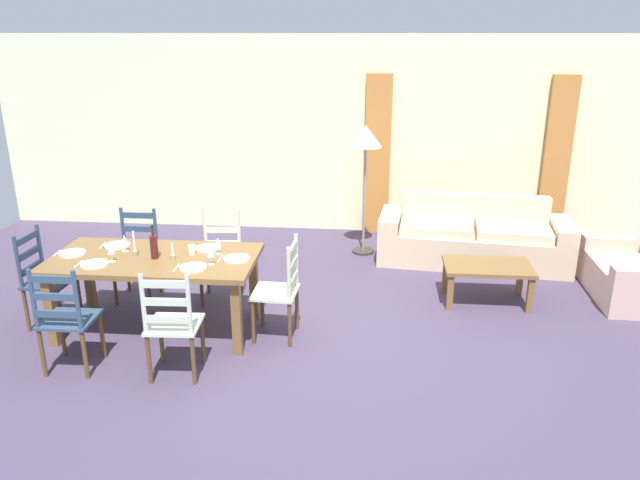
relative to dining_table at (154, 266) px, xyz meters
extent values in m
cube|color=#463A51|center=(1.45, 0.06, -0.67)|extent=(9.60, 9.60, 0.02)
cube|color=beige|center=(1.45, 3.36, 0.69)|extent=(9.60, 0.16, 2.70)
cube|color=#C07836|center=(2.04, 3.22, 0.44)|extent=(0.35, 0.08, 2.20)
cube|color=#C07836|center=(4.44, 3.22, 0.44)|extent=(0.35, 0.08, 2.20)
cube|color=brown|center=(0.00, 0.00, 0.06)|extent=(1.90, 0.96, 0.05)
cube|color=brown|center=(-0.85, -0.38, -0.31)|extent=(0.08, 0.08, 0.70)
cube|color=brown|center=(0.85, -0.38, -0.31)|extent=(0.08, 0.08, 0.70)
cube|color=brown|center=(-0.85, 0.38, -0.31)|extent=(0.08, 0.08, 0.70)
cube|color=brown|center=(0.85, 0.38, -0.31)|extent=(0.08, 0.08, 0.70)
cube|color=#304760|center=(-0.49, -0.73, -0.22)|extent=(0.43, 0.41, 0.03)
cylinder|color=brown|center=(-0.67, -0.56, -0.45)|extent=(0.04, 0.04, 0.43)
cylinder|color=brown|center=(-0.31, -0.55, -0.45)|extent=(0.04, 0.04, 0.43)
cylinder|color=brown|center=(-0.66, -0.90, -0.45)|extent=(0.04, 0.04, 0.43)
cylinder|color=brown|center=(-0.30, -0.89, -0.45)|extent=(0.04, 0.04, 0.43)
cylinder|color=#304760|center=(-0.66, -0.90, 0.05)|extent=(0.04, 0.04, 0.50)
cylinder|color=#304760|center=(-0.30, -0.89, 0.05)|extent=(0.04, 0.04, 0.50)
cube|color=#304760|center=(-0.48, -0.90, -0.08)|extent=(0.38, 0.03, 0.06)
cube|color=#304760|center=(-0.48, -0.90, 0.07)|extent=(0.38, 0.03, 0.06)
cube|color=#304760|center=(-0.48, -0.90, 0.22)|extent=(0.38, 0.03, 0.06)
cube|color=silver|center=(0.42, -0.74, -0.22)|extent=(0.44, 0.42, 0.03)
cylinder|color=brown|center=(0.23, -0.58, -0.45)|extent=(0.04, 0.04, 0.43)
cylinder|color=brown|center=(0.59, -0.56, -0.45)|extent=(0.04, 0.04, 0.43)
cylinder|color=brown|center=(0.25, -0.92, -0.45)|extent=(0.04, 0.04, 0.43)
cylinder|color=brown|center=(0.60, -0.90, -0.45)|extent=(0.04, 0.04, 0.43)
cylinder|color=silver|center=(0.25, -0.92, 0.05)|extent=(0.04, 0.04, 0.50)
cylinder|color=silver|center=(0.60, -0.90, 0.05)|extent=(0.04, 0.04, 0.50)
cube|color=silver|center=(0.42, -0.91, -0.08)|extent=(0.38, 0.04, 0.06)
cube|color=silver|center=(0.42, -0.91, 0.07)|extent=(0.38, 0.04, 0.06)
cube|color=silver|center=(0.42, -0.91, 0.22)|extent=(0.38, 0.04, 0.06)
cube|color=#2E465B|center=(-0.47, 0.68, -0.22)|extent=(0.42, 0.40, 0.03)
cylinder|color=brown|center=(-0.29, 0.51, -0.45)|extent=(0.04, 0.04, 0.43)
cylinder|color=brown|center=(-0.65, 0.51, -0.45)|extent=(0.04, 0.04, 0.43)
cylinder|color=brown|center=(-0.29, 0.85, -0.45)|extent=(0.04, 0.04, 0.43)
cylinder|color=brown|center=(-0.65, 0.85, -0.45)|extent=(0.04, 0.04, 0.43)
cylinder|color=#2E465B|center=(-0.29, 0.85, 0.05)|extent=(0.04, 0.04, 0.50)
cylinder|color=#2E465B|center=(-0.65, 0.85, 0.05)|extent=(0.04, 0.04, 0.50)
cube|color=#2E465B|center=(-0.47, 0.85, -0.08)|extent=(0.38, 0.02, 0.06)
cube|color=#2E465B|center=(-0.47, 0.85, 0.07)|extent=(0.38, 0.02, 0.06)
cube|color=#2E465B|center=(-0.47, 0.85, 0.22)|extent=(0.38, 0.02, 0.06)
cube|color=beige|center=(0.43, 0.73, -0.22)|extent=(0.45, 0.43, 0.03)
cylinder|color=brown|center=(0.62, 0.58, -0.45)|extent=(0.04, 0.04, 0.43)
cylinder|color=brown|center=(0.26, 0.55, -0.45)|extent=(0.04, 0.04, 0.43)
cylinder|color=brown|center=(0.60, 0.91, -0.45)|extent=(0.04, 0.04, 0.43)
cylinder|color=brown|center=(0.24, 0.89, -0.45)|extent=(0.04, 0.04, 0.43)
cylinder|color=beige|center=(0.60, 0.91, 0.05)|extent=(0.04, 0.04, 0.50)
cylinder|color=beige|center=(0.24, 0.89, 0.05)|extent=(0.04, 0.04, 0.50)
cube|color=beige|center=(0.42, 0.90, -0.08)|extent=(0.38, 0.05, 0.06)
cube|color=beige|center=(0.42, 0.90, 0.07)|extent=(0.38, 0.05, 0.06)
cube|color=beige|center=(0.42, 0.90, 0.22)|extent=(0.38, 0.05, 0.06)
cube|color=#2F3D56|center=(-1.06, 0.03, -0.22)|extent=(0.42, 0.44, 0.03)
cylinder|color=brown|center=(-0.88, 0.20, -0.45)|extent=(0.04, 0.04, 0.43)
cylinder|color=brown|center=(-0.90, -0.16, -0.45)|extent=(0.04, 0.04, 0.43)
cylinder|color=brown|center=(-1.22, 0.22, -0.45)|extent=(0.04, 0.04, 0.43)
cylinder|color=brown|center=(-1.24, -0.14, -0.45)|extent=(0.04, 0.04, 0.43)
cylinder|color=#2F3D56|center=(-1.22, 0.22, 0.05)|extent=(0.04, 0.04, 0.50)
cylinder|color=#2F3D56|center=(-1.24, -0.14, 0.05)|extent=(0.04, 0.04, 0.50)
cube|color=#2F3D56|center=(-1.23, 0.04, -0.08)|extent=(0.04, 0.38, 0.06)
cube|color=#2F3D56|center=(-1.23, 0.04, 0.07)|extent=(0.04, 0.38, 0.06)
cube|color=#2F3D56|center=(-1.23, 0.04, 0.22)|extent=(0.04, 0.38, 0.06)
cube|color=beige|center=(1.13, -0.02, -0.22)|extent=(0.42, 0.44, 0.03)
cylinder|color=brown|center=(0.95, -0.19, -0.45)|extent=(0.04, 0.04, 0.43)
cylinder|color=brown|center=(0.97, 0.17, -0.45)|extent=(0.04, 0.04, 0.43)
cylinder|color=brown|center=(1.29, -0.21, -0.45)|extent=(0.04, 0.04, 0.43)
cylinder|color=brown|center=(1.31, 0.15, -0.45)|extent=(0.04, 0.04, 0.43)
cylinder|color=beige|center=(1.29, -0.21, 0.05)|extent=(0.04, 0.04, 0.50)
cylinder|color=beige|center=(1.31, 0.15, 0.05)|extent=(0.04, 0.04, 0.50)
cube|color=beige|center=(1.30, -0.03, -0.08)|extent=(0.04, 0.38, 0.06)
cube|color=beige|center=(1.30, -0.03, 0.07)|extent=(0.04, 0.38, 0.06)
cube|color=beige|center=(1.30, -0.03, 0.22)|extent=(0.04, 0.38, 0.06)
cylinder|color=white|center=(-0.45, -0.25, 0.10)|extent=(0.24, 0.24, 0.02)
cube|color=silver|center=(-0.60, -0.25, 0.09)|extent=(0.02, 0.17, 0.01)
cylinder|color=white|center=(0.45, -0.25, 0.10)|extent=(0.24, 0.24, 0.02)
cube|color=silver|center=(0.30, -0.25, 0.09)|extent=(0.02, 0.17, 0.01)
cylinder|color=white|center=(-0.45, 0.25, 0.10)|extent=(0.24, 0.24, 0.02)
cube|color=silver|center=(-0.60, 0.25, 0.09)|extent=(0.03, 0.17, 0.01)
cylinder|color=white|center=(0.45, 0.25, 0.10)|extent=(0.24, 0.24, 0.02)
cube|color=silver|center=(0.30, 0.25, 0.09)|extent=(0.02, 0.17, 0.01)
cylinder|color=white|center=(-0.78, 0.00, 0.10)|extent=(0.24, 0.24, 0.02)
cube|color=silver|center=(-0.93, 0.00, 0.09)|extent=(0.03, 0.17, 0.01)
cylinder|color=white|center=(0.78, 0.00, 0.10)|extent=(0.24, 0.24, 0.02)
cube|color=silver|center=(0.63, 0.00, 0.09)|extent=(0.02, 0.17, 0.01)
cylinder|color=#471919|center=(0.03, -0.03, 0.20)|extent=(0.07, 0.07, 0.22)
cylinder|color=#471919|center=(0.03, -0.03, 0.35)|extent=(0.02, 0.02, 0.08)
cylinder|color=black|center=(0.03, -0.03, 0.39)|extent=(0.03, 0.03, 0.02)
cylinder|color=white|center=(-0.33, -0.15, 0.09)|extent=(0.06, 0.06, 0.01)
cylinder|color=white|center=(-0.33, -0.15, 0.13)|extent=(0.01, 0.01, 0.07)
cone|color=white|center=(-0.33, -0.15, 0.21)|extent=(0.06, 0.06, 0.08)
cylinder|color=white|center=(0.58, -0.14, 0.09)|extent=(0.06, 0.06, 0.01)
cylinder|color=white|center=(0.58, -0.14, 0.13)|extent=(0.01, 0.01, 0.07)
cone|color=white|center=(0.58, -0.14, 0.21)|extent=(0.06, 0.06, 0.08)
cylinder|color=white|center=(-0.32, 0.13, 0.09)|extent=(0.06, 0.06, 0.01)
cylinder|color=white|center=(-0.32, 0.13, 0.13)|extent=(0.01, 0.01, 0.07)
cone|color=white|center=(-0.32, 0.13, 0.21)|extent=(0.06, 0.06, 0.08)
cylinder|color=white|center=(0.58, 0.13, 0.09)|extent=(0.06, 0.06, 0.01)
cylinder|color=white|center=(0.58, 0.13, 0.13)|extent=(0.01, 0.01, 0.07)
cone|color=white|center=(0.58, 0.13, 0.21)|extent=(0.06, 0.06, 0.08)
cylinder|color=beige|center=(0.33, 0.10, 0.13)|extent=(0.07, 0.07, 0.09)
cylinder|color=#998C66|center=(-0.18, 0.02, 0.11)|extent=(0.05, 0.05, 0.04)
cylinder|color=white|center=(-0.18, 0.02, 0.23)|extent=(0.02, 0.02, 0.20)
cylinder|color=#998C66|center=(0.20, -0.04, 0.11)|extent=(0.05, 0.05, 0.04)
cylinder|color=white|center=(0.20, -0.04, 0.19)|extent=(0.02, 0.02, 0.12)
cube|color=beige|center=(3.24, 2.09, -0.46)|extent=(1.88, 0.99, 0.40)
cube|color=beige|center=(3.28, 2.39, -0.26)|extent=(1.81, 0.39, 0.80)
cube|color=beige|center=(4.26, 1.98, -0.37)|extent=(0.33, 0.82, 0.58)
cube|color=beige|center=(2.23, 2.20, -0.37)|extent=(0.33, 0.82, 0.58)
cube|color=beige|center=(3.69, 1.99, -0.20)|extent=(0.92, 0.73, 0.12)
cube|color=beige|center=(2.79, 2.09, -0.20)|extent=(0.92, 0.73, 0.12)
cube|color=brown|center=(3.22, 0.94, -0.26)|extent=(0.90, 0.56, 0.04)
cube|color=brown|center=(2.82, 0.71, -0.47)|extent=(0.06, 0.06, 0.38)
cube|color=brown|center=(3.62, 0.71, -0.47)|extent=(0.06, 0.06, 0.38)
cube|color=brown|center=(2.82, 1.17, -0.47)|extent=(0.06, 0.06, 0.38)
cube|color=brown|center=(3.62, 1.17, -0.47)|extent=(0.06, 0.06, 0.38)
cube|color=#D0AA96|center=(4.79, 1.19, -0.47)|extent=(0.82, 0.82, 0.38)
cube|color=#D0AA96|center=(4.81, 1.68, -0.40)|extent=(0.80, 0.20, 0.52)
cylinder|color=#332D28|center=(1.89, 2.34, -0.65)|extent=(0.28, 0.28, 0.03)
cylinder|color=gray|center=(1.89, 2.34, 0.04)|extent=(0.03, 0.03, 1.35)
cone|color=beige|center=(1.89, 2.34, 0.85)|extent=(0.40, 0.40, 0.26)
camera|label=1|loc=(2.01, -5.04, 2.05)|focal=33.81mm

